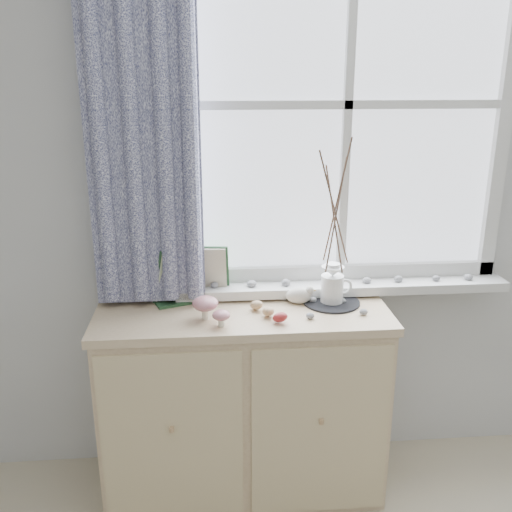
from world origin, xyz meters
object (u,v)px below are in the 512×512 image
Objects in this scene: botanical_book at (190,275)px; twig_pitcher at (336,209)px; toadstool_cluster at (209,307)px; sideboard at (244,402)px.

twig_pitcher is (0.59, -0.06, 0.28)m from botanical_book.
botanical_book is 2.29× the size of toadstool_cluster.
sideboard is 0.51m from toadstool_cluster.
twig_pitcher is at bearing 14.86° from toadstool_cluster.
toadstool_cluster is (-0.14, -0.08, 0.48)m from sideboard.
twig_pitcher is (0.38, 0.06, 0.83)m from sideboard.
botanical_book is at bearing 162.22° from twig_pitcher.
toadstool_cluster is at bearing -177.45° from twig_pitcher.
toadstool_cluster is at bearing -149.06° from sideboard.
botanical_book is 0.66m from twig_pitcher.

